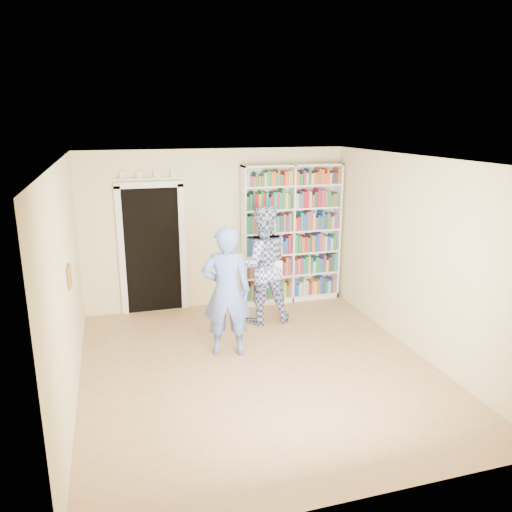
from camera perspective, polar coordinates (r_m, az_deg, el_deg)
The scene contains 11 objects.
floor at distance 6.72m, azimuth 0.30°, elevation -12.67°, with size 5.00×5.00×0.00m, color #A67450.
ceiling at distance 5.95m, azimuth 0.33°, elevation 10.97°, with size 5.00×5.00×0.00m, color white.
wall_back at distance 8.55m, azimuth -4.50°, elevation 3.08°, with size 4.50×4.50×0.00m, color #F4E8A8.
wall_left at distance 5.99m, azimuth -20.82°, elevation -3.22°, with size 5.00×5.00×0.00m, color #F4E8A8.
wall_right at distance 7.15m, azimuth 17.85°, elevation -0.03°, with size 5.00×5.00×0.00m, color #F4E8A8.
bookshelf at distance 8.78m, azimuth 4.04°, elevation 2.58°, with size 1.76×0.33×2.43m.
doorway at distance 8.42m, azimuth -11.79°, elevation 1.41°, with size 1.10×0.08×2.43m.
wall_art at distance 6.16m, azimuth -20.56°, elevation -2.20°, with size 0.03×0.25×0.25m, color brown.
man_blue at distance 6.77m, azimuth -3.39°, elevation -4.08°, with size 0.66×0.43×1.81m, color #5976C7.
man_plaid at distance 7.85m, azimuth 0.70°, elevation -1.03°, with size 0.92×0.71×1.89m, color #304194.
paper_sheet at distance 7.68m, azimuth 2.33°, elevation -1.55°, with size 0.19×0.01×0.27m, color white.
Camera 1 is at (-1.70, -5.69, 3.14)m, focal length 35.00 mm.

